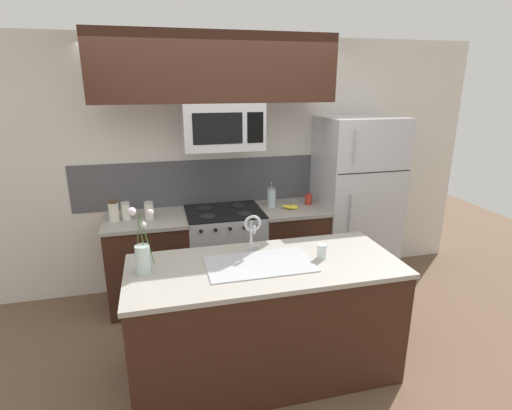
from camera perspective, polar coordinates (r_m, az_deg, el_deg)
The scene contains 20 objects.
ground_plane at distance 3.64m, azimuth -1.66°, elevation -19.20°, with size 10.00×10.00×0.00m, color brown.
rear_partition at distance 4.34m, azimuth -1.64°, elevation 5.71°, with size 5.20×0.10×2.60m, color silver.
splash_band at distance 4.26m, azimuth -5.40°, elevation 3.37°, with size 2.95×0.01×0.48m, color #4C4C51.
back_counter_left at distance 4.14m, azimuth -14.97°, elevation -7.78°, with size 0.79×0.65×0.91m.
back_counter_right at distance 4.34m, azimuth 4.87°, elevation -5.99°, with size 0.69×0.65×0.91m.
stove_range at distance 4.18m, azimuth -4.43°, elevation -6.87°, with size 0.76×0.64×0.93m.
microwave at distance 3.82m, azimuth -4.83°, elevation 11.16°, with size 0.74×0.40×0.43m.
upper_cabinet_band at distance 3.76m, azimuth -5.79°, elevation 18.91°, with size 2.18×0.34×0.60m, color #381E14.
refrigerator at distance 4.49m, azimuth 13.85°, elevation 0.51°, with size 0.81×0.74×1.82m.
storage_jar_tall at distance 3.95m, azimuth -19.66°, elevation -0.80°, with size 0.09×0.09×0.20m.
storage_jar_medium at distance 3.96m, azimuth -18.10°, elevation -0.81°, with size 0.08×0.08×0.17m.
storage_jar_short at distance 3.92m, azimuth -15.03°, elevation -0.75°, with size 0.09×0.09×0.17m.
banana_bunch at distance 4.12m, azimuth 4.98°, elevation -0.25°, with size 0.19×0.13×0.08m.
french_press at distance 4.15m, azimuth 2.22°, elevation 1.07°, with size 0.09×0.09×0.27m.
coffee_tin at distance 4.29m, azimuth 7.49°, elevation 0.83°, with size 0.08×0.08×0.11m, color #B22D23.
island_counter at distance 3.12m, azimuth 1.24°, elevation -15.93°, with size 1.96×0.84×0.91m.
kitchen_sink at distance 2.92m, azimuth 0.51°, elevation -9.69°, with size 0.76×0.44×0.16m.
sink_faucet at distance 3.00m, azimuth -0.52°, elevation -3.32°, with size 0.14×0.14×0.31m.
drinking_glass at distance 3.00m, azimuth 9.37°, elevation -6.55°, with size 0.07×0.07×0.11m.
flower_vase at distance 2.82m, azimuth -15.88°, elevation -6.99°, with size 0.17×0.13×0.46m.
Camera 1 is at (-0.62, -2.87, 2.16)m, focal length 28.00 mm.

